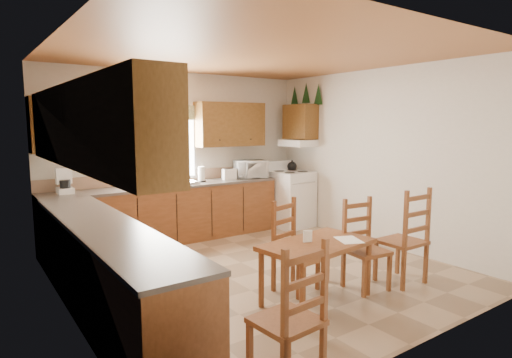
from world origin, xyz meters
TOP-DOWN VIEW (x-y plane):
  - floor at (0.00, 0.00)m, footprint 4.50×4.50m
  - ceiling at (0.00, 0.00)m, footprint 4.50×4.50m
  - wall_left at (-2.25, 0.00)m, footprint 4.50×4.50m
  - wall_right at (2.25, 0.00)m, footprint 4.50×4.50m
  - wall_back at (0.00, 2.25)m, footprint 4.50×4.50m
  - wall_front at (0.00, -2.25)m, footprint 4.50×4.50m
  - lower_cab_back at (-0.38, 1.95)m, footprint 3.75×0.60m
  - lower_cab_left at (-1.95, -0.15)m, footprint 0.60×3.60m
  - counter_back at (-0.38, 1.95)m, footprint 3.75×0.63m
  - counter_left at (-1.95, -0.15)m, footprint 0.63×3.60m
  - backsplash at (-0.38, 2.24)m, footprint 3.75×0.01m
  - upper_cab_back_left at (-1.55, 2.08)m, footprint 1.41×0.33m
  - upper_cab_back_right at (0.86, 2.08)m, footprint 1.25×0.33m
  - upper_cab_left at (-2.08, -0.15)m, footprint 0.33×3.60m
  - upper_cab_stove at (2.08, 1.65)m, footprint 0.33×0.62m
  - range_hood at (2.03, 1.65)m, footprint 0.44×0.62m
  - window_frame at (-0.30, 2.22)m, footprint 1.13×0.02m
  - window_pane at (-0.30, 2.21)m, footprint 1.05×0.01m
  - window_valance at (-0.30, 2.19)m, footprint 1.19×0.01m
  - sink_basin at (-0.30, 1.95)m, footprint 0.75×0.45m
  - pine_decal_a at (2.21, 1.33)m, footprint 0.22×0.22m
  - pine_decal_b at (2.21, 1.65)m, footprint 0.22×0.22m
  - pine_decal_c at (2.21, 1.97)m, footprint 0.22×0.22m
  - stove at (1.88, 1.66)m, footprint 0.70×0.72m
  - coffeemaker at (-1.87, 1.99)m, footprint 0.22×0.25m
  - paper_towel at (0.22, 1.96)m, footprint 0.12×0.12m
  - toaster at (0.74, 1.94)m, footprint 0.24×0.18m
  - microwave at (1.17, 1.92)m, footprint 0.60×0.50m
  - dining_table at (-0.03, -1.07)m, footprint 1.27×0.82m
  - chair_near_left at (-1.19, -1.99)m, footprint 0.48×0.46m
  - chair_near_right at (1.17, -1.24)m, footprint 0.48×0.46m
  - chair_far_left at (-0.02, -0.72)m, footprint 0.51×0.49m
  - chair_far_right at (0.66, -1.15)m, footprint 0.47×0.46m
  - table_paper at (0.31, -1.20)m, footprint 0.32×0.37m
  - table_card at (-0.11, -1.00)m, footprint 0.10×0.05m

SIDE VIEW (x-z plane):
  - floor at x=0.00m, z-range 0.00..0.00m
  - dining_table at x=-0.03m, z-range 0.00..0.64m
  - lower_cab_back at x=-0.38m, z-range 0.00..0.88m
  - lower_cab_left at x=-1.95m, z-range 0.00..0.88m
  - stove at x=1.88m, z-range 0.00..0.99m
  - chair_far_left at x=-0.02m, z-range 0.00..1.02m
  - chair_far_right at x=0.66m, z-range 0.00..1.02m
  - chair_near_left at x=-1.19m, z-range 0.00..1.07m
  - chair_near_right at x=1.17m, z-range 0.00..1.14m
  - table_paper at x=0.31m, z-range 0.64..0.64m
  - table_card at x=-0.11m, z-range 0.64..0.77m
  - counter_back at x=-0.38m, z-range 0.88..0.92m
  - counter_left at x=-1.95m, z-range 0.88..0.92m
  - sink_basin at x=-0.30m, z-range 0.92..0.96m
  - backsplash at x=-0.38m, z-range 0.92..1.10m
  - toaster at x=0.74m, z-range 0.92..1.10m
  - paper_towel at x=0.22m, z-range 0.92..1.17m
  - microwave at x=1.17m, z-range 0.92..1.23m
  - coffeemaker at x=-1.87m, z-range 0.92..1.25m
  - wall_left at x=-2.25m, z-range 1.35..1.35m
  - wall_right at x=2.25m, z-range 1.35..1.35m
  - wall_back at x=0.00m, z-range 1.35..1.35m
  - wall_front at x=0.00m, z-range 1.35..1.35m
  - range_hood at x=2.03m, z-range 1.46..1.58m
  - window_frame at x=-0.30m, z-range 0.96..2.14m
  - window_pane at x=-0.30m, z-range 1.00..2.10m
  - upper_cab_back_left at x=-1.55m, z-range 1.48..2.23m
  - upper_cab_back_right at x=0.86m, z-range 1.48..2.23m
  - upper_cab_left at x=-2.08m, z-range 1.48..2.23m
  - upper_cab_stove at x=2.08m, z-range 1.59..2.21m
  - window_valance at x=-0.30m, z-range 1.93..2.17m
  - pine_decal_a at x=2.21m, z-range 2.20..2.56m
  - pine_decal_c at x=2.21m, z-range 2.20..2.56m
  - pine_decal_b at x=2.21m, z-range 2.24..2.60m
  - ceiling at x=0.00m, z-range 2.70..2.70m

